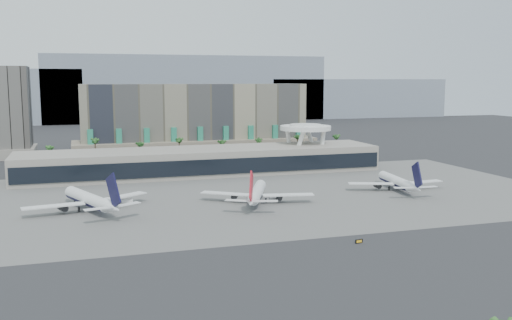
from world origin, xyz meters
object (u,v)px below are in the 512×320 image
object	(u,v)px
airliner_left	(90,200)
service_vehicle_b	(274,199)
airliner_right	(397,182)
airliner_centre	(257,193)
taxiway_sign	(359,241)
service_vehicle_a	(127,202)

from	to	relation	value
airliner_left	service_vehicle_b	xyz separation A→B (m)	(65.09, -3.76, -3.15)
airliner_left	airliner_right	distance (m)	119.72
airliner_centre	taxiway_sign	world-z (taller)	airliner_centre
service_vehicle_b	taxiway_sign	xyz separation A→B (m)	(4.45, -58.54, -0.29)
airliner_right	service_vehicle_b	xyz separation A→B (m)	(-54.62, -4.65, -2.77)
airliner_left	airliner_centre	size ratio (longest dim) A/B	1.07
taxiway_sign	airliner_centre	bearing A→B (deg)	90.81
service_vehicle_a	taxiway_sign	world-z (taller)	service_vehicle_a
airliner_left	airliner_centre	world-z (taller)	airliner_left
service_vehicle_a	service_vehicle_b	size ratio (longest dim) A/B	1.27
service_vehicle_b	airliner_centre	bearing A→B (deg)	-170.96
airliner_left	airliner_centre	bearing A→B (deg)	-26.37
airliner_centre	service_vehicle_b	size ratio (longest dim) A/B	12.52
airliner_centre	service_vehicle_a	xyz separation A→B (m)	(-45.25, 11.40, -2.75)
airliner_centre	service_vehicle_b	world-z (taller)	airliner_centre
airliner_right	taxiway_sign	size ratio (longest dim) A/B	17.10
airliner_left	service_vehicle_a	world-z (taller)	airliner_left
airliner_centre	service_vehicle_a	distance (m)	46.74
airliner_centre	airliner_right	distance (m)	61.84
airliner_left	taxiway_sign	xyz separation A→B (m)	(69.54, -62.30, -3.45)
airliner_left	service_vehicle_b	bearing A→B (deg)	-24.85
airliner_centre	service_vehicle_a	size ratio (longest dim) A/B	9.88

